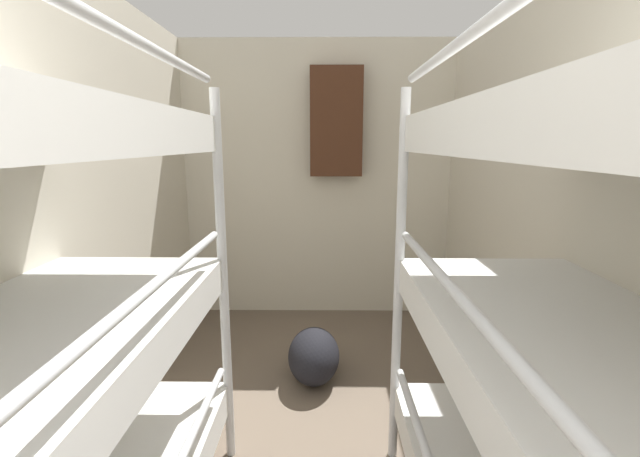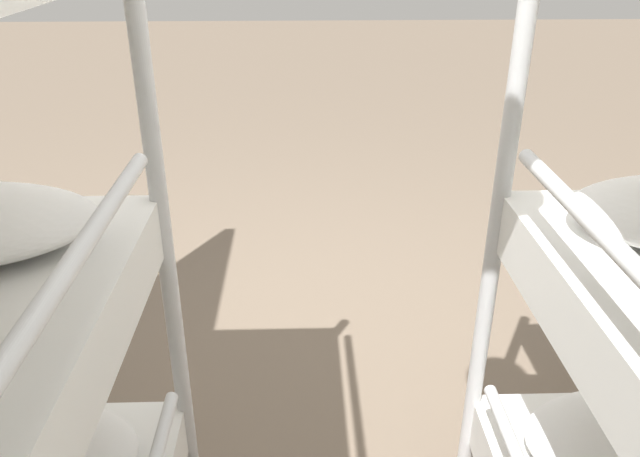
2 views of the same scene
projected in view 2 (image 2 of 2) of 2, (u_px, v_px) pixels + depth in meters
The scene contains 1 object.
ground_plane at pixel (322, 379), 2.46m from camera, with size 20.00×20.00×0.00m, color #6B5B4C.
Camera 2 is at (0.07, 1.95, 1.62)m, focal length 35.00 mm.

